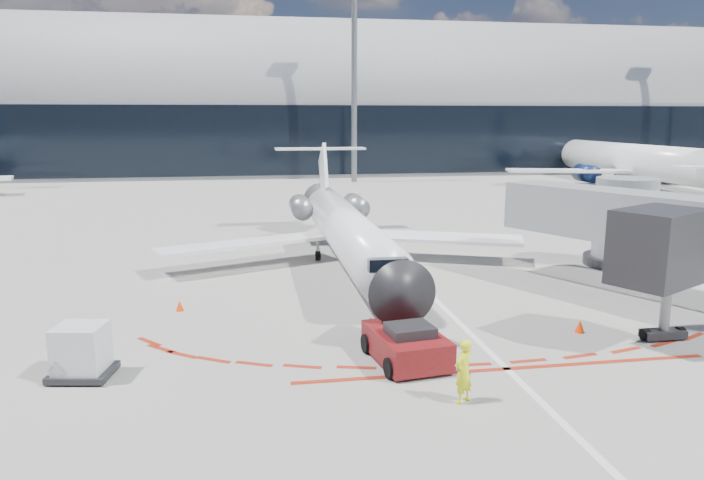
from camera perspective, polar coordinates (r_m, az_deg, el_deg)
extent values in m
plane|color=gray|center=(31.67, 5.72, -3.60)|extent=(260.00, 260.00, 0.00)
cube|color=silver|center=(33.54, 4.83, -2.74)|extent=(0.25, 40.00, 0.01)
cube|color=maroon|center=(21.34, 13.88, -11.30)|extent=(14.00, 0.25, 0.01)
cube|color=gray|center=(94.94, -4.55, 9.29)|extent=(150.00, 24.00, 10.00)
cylinder|color=gray|center=(94.91, -4.60, 12.30)|extent=(150.00, 24.00, 24.00)
cube|color=black|center=(82.95, -3.83, 9.03)|extent=(150.00, 0.20, 9.00)
cube|color=gray|center=(30.63, 24.63, 1.81)|extent=(8.22, 12.61, 2.30)
cube|color=black|center=(24.27, 26.12, -0.53)|extent=(3.86, 3.44, 2.60)
cylinder|color=slate|center=(25.59, 26.61, -5.56)|extent=(0.36, 0.36, 2.40)
cube|color=black|center=(25.87, 26.42, -7.64)|extent=(1.60, 0.60, 0.30)
cylinder|color=gray|center=(37.21, 23.51, 1.51)|extent=(3.20, 3.20, 4.80)
cylinder|color=black|center=(37.59, 23.26, -1.72)|extent=(4.00, 4.00, 0.50)
cylinder|color=slate|center=(78.77, 0.20, 14.40)|extent=(0.70, 0.70, 25.00)
cylinder|color=white|center=(33.31, -0.46, 0.85)|extent=(2.39, 19.48, 2.39)
cone|color=black|center=(22.78, 3.84, -4.03)|extent=(2.39, 2.48, 2.39)
cone|color=white|center=(44.40, -2.73, 3.43)|extent=(2.39, 3.19, 2.39)
cube|color=black|center=(24.00, 3.09, -2.03)|extent=(1.51, 1.24, 0.49)
cube|color=white|center=(34.38, -9.88, -0.34)|extent=(9.48, 5.62, 0.27)
cube|color=white|center=(35.96, 7.89, 0.22)|extent=(9.48, 5.62, 0.27)
cube|color=white|center=(43.29, -2.62, 6.06)|extent=(0.22, 4.15, 4.23)
cube|color=white|center=(45.02, -2.92, 8.29)|extent=(6.37, 1.42, 0.14)
cylinder|color=slate|center=(40.70, -4.69, 3.02)|extent=(1.33, 3.01, 1.33)
cylinder|color=slate|center=(41.15, 0.36, 3.14)|extent=(1.33, 3.01, 1.33)
cylinder|color=black|center=(25.95, 2.36, -6.32)|extent=(0.19, 0.50, 0.50)
cylinder|color=black|center=(35.64, -3.11, -1.43)|extent=(0.27, 0.57, 0.57)
cylinder|color=black|center=(36.02, 1.09, -1.28)|extent=(0.27, 0.57, 0.57)
cylinder|color=slate|center=(25.88, 2.36, -5.82)|extent=(0.16, 0.16, 0.97)
cube|color=#5C0D0D|center=(21.23, 4.94, -9.50)|extent=(2.50, 3.55, 0.92)
cube|color=black|center=(20.75, 5.29, -8.19)|extent=(1.60, 1.42, 0.36)
cylinder|color=slate|center=(23.27, 2.78, -8.12)|extent=(0.48, 2.66, 0.10)
cylinder|color=black|center=(20.00, 3.54, -11.54)|extent=(0.38, 0.69, 0.66)
cylinder|color=black|center=(20.74, 8.68, -10.80)|extent=(0.38, 0.69, 0.66)
cylinder|color=black|center=(21.97, 1.40, -9.38)|extent=(0.38, 0.69, 0.66)
cylinder|color=black|center=(22.65, 6.13, -8.81)|extent=(0.38, 0.69, 0.66)
imported|color=#ECF81A|center=(18.43, 10.07, -11.65)|extent=(0.82, 0.77, 1.89)
cube|color=black|center=(21.77, -23.25, -11.00)|extent=(2.04, 1.82, 0.20)
cube|color=silver|center=(21.49, -23.42, -8.98)|extent=(1.66, 1.58, 1.45)
cylinder|color=black|center=(21.61, -25.66, -11.58)|extent=(0.12, 0.19, 0.18)
cylinder|color=black|center=(21.02, -22.04, -11.91)|extent=(0.12, 0.19, 0.18)
cylinder|color=black|center=(22.58, -24.35, -10.48)|extent=(0.12, 0.19, 0.18)
cylinder|color=black|center=(22.03, -20.87, -10.76)|extent=(0.12, 0.19, 0.18)
cone|color=#FF3905|center=(27.47, -15.40, -5.77)|extent=(0.33, 0.33, 0.46)
cone|color=#FF3905|center=(25.43, 20.01, -7.37)|extent=(0.36, 0.36, 0.50)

